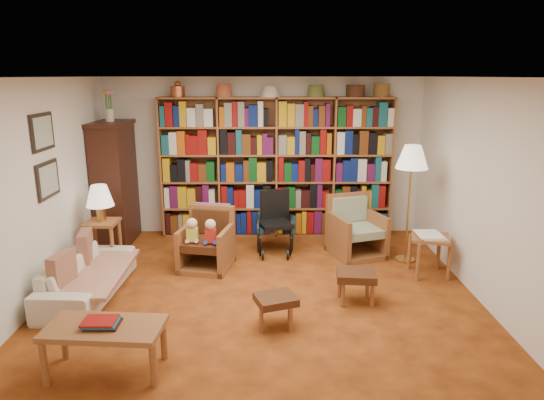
{
  "coord_description": "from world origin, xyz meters",
  "views": [
    {
      "loc": [
        0.07,
        -5.2,
        2.52
      ],
      "look_at": [
        0.12,
        0.6,
        1.02
      ],
      "focal_mm": 32.0,
      "sensor_mm": 36.0,
      "label": 1
    }
  ],
  "objects_px": {
    "floor_lamp": "(412,162)",
    "coffee_table": "(105,332)",
    "armchair_sage": "(356,232)",
    "side_table_lamp": "(103,233)",
    "sofa": "(88,276)",
    "armchair_leather": "(207,242)",
    "footstool_b": "(356,277)",
    "footstool_a": "(276,302)",
    "wheelchair": "(275,224)",
    "side_table_papers": "(430,243)"
  },
  "relations": [
    {
      "from": "armchair_sage",
      "to": "coffee_table",
      "type": "bearing_deg",
      "value": -132.47
    },
    {
      "from": "sofa",
      "to": "side_table_lamp",
      "type": "relative_size",
      "value": 2.56
    },
    {
      "from": "floor_lamp",
      "to": "side_table_lamp",
      "type": "bearing_deg",
      "value": -177.77
    },
    {
      "from": "sofa",
      "to": "side_table_lamp",
      "type": "distance_m",
      "value": 0.94
    },
    {
      "from": "side_table_lamp",
      "to": "footstool_b",
      "type": "bearing_deg",
      "value": -19.08
    },
    {
      "from": "coffee_table",
      "to": "armchair_sage",
      "type": "bearing_deg",
      "value": 47.53
    },
    {
      "from": "side_table_papers",
      "to": "footstool_a",
      "type": "xyz_separation_m",
      "value": [
        -2.0,
        -1.33,
        -0.16
      ]
    },
    {
      "from": "footstool_b",
      "to": "coffee_table",
      "type": "bearing_deg",
      "value": -150.91
    },
    {
      "from": "side_table_lamp",
      "to": "side_table_papers",
      "type": "xyz_separation_m",
      "value": [
        4.3,
        -0.33,
        -0.03
      ]
    },
    {
      "from": "footstool_a",
      "to": "coffee_table",
      "type": "height_order",
      "value": "coffee_table"
    },
    {
      "from": "side_table_papers",
      "to": "footstool_b",
      "type": "xyz_separation_m",
      "value": [
        -1.08,
        -0.79,
        -0.13
      ]
    },
    {
      "from": "side_table_lamp",
      "to": "footstool_b",
      "type": "distance_m",
      "value": 3.41
    },
    {
      "from": "side_table_lamp",
      "to": "footstool_a",
      "type": "bearing_deg",
      "value": -35.84
    },
    {
      "from": "footstool_a",
      "to": "footstool_b",
      "type": "distance_m",
      "value": 1.07
    },
    {
      "from": "armchair_leather",
      "to": "floor_lamp",
      "type": "height_order",
      "value": "floor_lamp"
    },
    {
      "from": "sofa",
      "to": "footstool_b",
      "type": "height_order",
      "value": "sofa"
    },
    {
      "from": "sofa",
      "to": "footstool_a",
      "type": "height_order",
      "value": "sofa"
    },
    {
      "from": "armchair_leather",
      "to": "armchair_sage",
      "type": "height_order",
      "value": "armchair_sage"
    },
    {
      "from": "side_table_lamp",
      "to": "footstool_a",
      "type": "relative_size",
      "value": 1.31
    },
    {
      "from": "floor_lamp",
      "to": "coffee_table",
      "type": "height_order",
      "value": "floor_lamp"
    },
    {
      "from": "armchair_sage",
      "to": "footstool_b",
      "type": "distance_m",
      "value": 1.61
    },
    {
      "from": "footstool_b",
      "to": "footstool_a",
      "type": "bearing_deg",
      "value": -149.22
    },
    {
      "from": "floor_lamp",
      "to": "coffee_table",
      "type": "distance_m",
      "value": 4.34
    },
    {
      "from": "armchair_sage",
      "to": "floor_lamp",
      "type": "relative_size",
      "value": 0.56
    },
    {
      "from": "wheelchair",
      "to": "footstool_b",
      "type": "xyz_separation_m",
      "value": [
        0.9,
        -1.68,
        -0.11
      ]
    },
    {
      "from": "footstool_b",
      "to": "armchair_sage",
      "type": "bearing_deg",
      "value": 80.21
    },
    {
      "from": "sofa",
      "to": "floor_lamp",
      "type": "distance_m",
      "value": 4.34
    },
    {
      "from": "side_table_lamp",
      "to": "sofa",
      "type": "bearing_deg",
      "value": -83.72
    },
    {
      "from": "armchair_leather",
      "to": "footstool_b",
      "type": "bearing_deg",
      "value": -31.16
    },
    {
      "from": "side_table_papers",
      "to": "footstool_b",
      "type": "relative_size",
      "value": 1.21
    },
    {
      "from": "sofa",
      "to": "coffee_table",
      "type": "bearing_deg",
      "value": -152.55
    },
    {
      "from": "wheelchair",
      "to": "coffee_table",
      "type": "relative_size",
      "value": 0.88
    },
    {
      "from": "wheelchair",
      "to": "footstool_b",
      "type": "relative_size",
      "value": 1.89
    },
    {
      "from": "footstool_b",
      "to": "side_table_papers",
      "type": "bearing_deg",
      "value": 35.97
    },
    {
      "from": "armchair_leather",
      "to": "footstool_b",
      "type": "height_order",
      "value": "armchair_leather"
    },
    {
      "from": "sofa",
      "to": "footstool_b",
      "type": "distance_m",
      "value": 3.12
    },
    {
      "from": "floor_lamp",
      "to": "coffee_table",
      "type": "relative_size",
      "value": 1.58
    },
    {
      "from": "floor_lamp",
      "to": "side_table_papers",
      "type": "height_order",
      "value": "floor_lamp"
    },
    {
      "from": "side_table_lamp",
      "to": "floor_lamp",
      "type": "height_order",
      "value": "floor_lamp"
    },
    {
      "from": "armchair_sage",
      "to": "coffee_table",
      "type": "relative_size",
      "value": 0.88
    },
    {
      "from": "coffee_table",
      "to": "side_table_lamp",
      "type": "bearing_deg",
      "value": 108.45
    },
    {
      "from": "floor_lamp",
      "to": "footstool_b",
      "type": "xyz_separation_m",
      "value": [
        -0.92,
        -1.27,
        -1.1
      ]
    },
    {
      "from": "side_table_papers",
      "to": "footstool_a",
      "type": "bearing_deg",
      "value": -146.34
    },
    {
      "from": "side_table_lamp",
      "to": "coffee_table",
      "type": "height_order",
      "value": "side_table_lamp"
    },
    {
      "from": "footstool_b",
      "to": "coffee_table",
      "type": "distance_m",
      "value": 2.75
    },
    {
      "from": "sofa",
      "to": "armchair_leather",
      "type": "distance_m",
      "value": 1.58
    },
    {
      "from": "footstool_a",
      "to": "sofa",
      "type": "bearing_deg",
      "value": 161.14
    },
    {
      "from": "side_table_lamp",
      "to": "wheelchair",
      "type": "distance_m",
      "value": 2.39
    },
    {
      "from": "footstool_a",
      "to": "floor_lamp",
      "type": "bearing_deg",
      "value": 44.69
    },
    {
      "from": "side_table_lamp",
      "to": "armchair_sage",
      "type": "distance_m",
      "value": 3.52
    }
  ]
}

